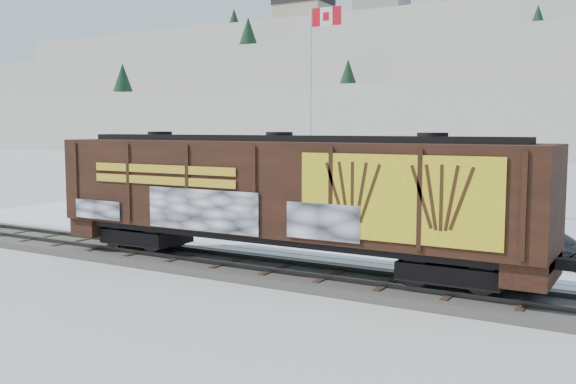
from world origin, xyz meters
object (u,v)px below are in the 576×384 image
Objects in this scene: hopper_railcar at (279,192)px; car_white at (251,211)px; car_dark at (547,246)px; flagpole at (312,140)px; car_silver at (136,205)px.

hopper_railcar is 10.83m from car_white.
flagpole is at bearing 76.84° from car_dark.
car_white is at bearing -97.60° from flagpole.
flagpole is 2.32× the size of car_white.
car_silver is at bearing -136.91° from flagpole.
car_silver is 6.58m from car_white.
car_dark is at bearing -26.73° from flagpole.
car_dark is (14.27, -1.67, -0.19)m from car_white.
car_white is (-6.72, 8.25, -1.99)m from hopper_railcar.
car_white is 1.13× the size of car_dark.
hopper_railcar is at bearing -111.78° from car_silver.
car_white is at bearing 96.89° from car_dark.
flagpole is at bearing 114.21° from hopper_railcar.
car_silver reaches higher than car_dark.
hopper_railcar is 3.92× the size of car_dark.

